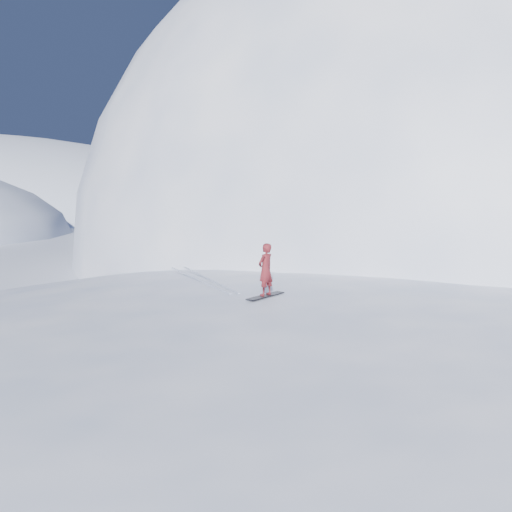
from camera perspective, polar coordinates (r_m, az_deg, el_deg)
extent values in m
plane|color=white|center=(14.56, 6.80, -15.01)|extent=(400.00, 400.00, 0.00)
ellipsoid|color=white|center=(17.51, 5.88, -11.09)|extent=(36.00, 28.00, 4.80)
ellipsoid|color=white|center=(47.45, 18.78, 0.23)|extent=(60.00, 56.00, 56.00)
ellipsoid|color=white|center=(36.24, 8.74, -1.54)|extent=(28.00, 24.00, 18.00)
ellipsoid|color=white|center=(11.79, -8.30, -20.64)|extent=(6.00, 5.40, 0.80)
ellipsoid|color=white|center=(19.44, -5.90, -9.21)|extent=(7.00, 6.30, 1.00)
ellipsoid|color=white|center=(21.25, 20.08, -8.19)|extent=(4.00, 3.60, 0.60)
cube|color=black|center=(15.08, 1.09, -4.56)|extent=(1.43, 1.09, 0.03)
imported|color=maroon|center=(14.94, 1.10, -1.56)|extent=(0.69, 0.63, 1.58)
cube|color=silver|center=(18.13, -6.78, -2.58)|extent=(1.10, 5.92, 0.04)
cube|color=silver|center=(18.20, -5.54, -2.52)|extent=(0.85, 5.96, 0.04)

